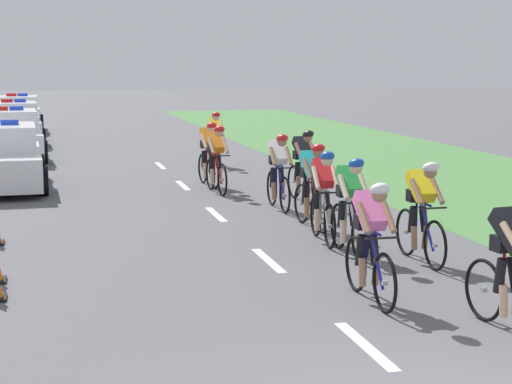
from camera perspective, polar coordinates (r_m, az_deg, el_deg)
name	(u,v)px	position (r m, az deg, el deg)	size (l,w,h in m)	color
grass_verge	(461,177)	(22.69, 13.30, 0.98)	(7.00, 60.00, 0.01)	#4C7F42
lane_markings_centre	(239,234)	(14.84, -1.15, -2.79)	(0.14, 21.60, 0.01)	white
cyclist_second	(371,240)	(10.69, 7.56, -3.11)	(0.42, 1.72, 1.56)	black
cyclist_third	(422,210)	(12.86, 10.82, -1.19)	(0.42, 1.72, 1.56)	black
cyclist_fourth	(350,205)	(13.17, 6.18, -0.85)	(0.42, 1.72, 1.56)	black
cyclist_fifth	(323,195)	(14.11, 4.43, -0.19)	(0.44, 1.72, 1.56)	black
cyclist_sixth	(312,184)	(15.29, 3.72, 0.51)	(0.43, 1.72, 1.56)	black
cyclist_seventh	(279,170)	(17.18, 1.49, 1.43)	(0.42, 1.72, 1.56)	black
cyclist_eighth	(303,165)	(18.12, 3.12, 1.80)	(0.44, 1.72, 1.56)	black
cyclist_ninth	(216,158)	(19.33, -2.62, 2.23)	(0.44, 1.72, 1.56)	black
cyclist_tenth	(209,153)	(20.42, -3.13, 2.57)	(0.45, 1.72, 1.56)	black
cyclist_eleventh	(215,138)	(24.32, -2.69, 3.56)	(0.45, 1.72, 1.56)	black
police_car_nearest	(1,159)	(20.88, -16.39, 2.08)	(2.07, 4.44, 1.59)	white
police_car_second	(10,137)	(26.85, -15.87, 3.50)	(2.16, 4.48, 1.59)	white
police_car_third	(14,125)	(31.83, -15.59, 4.27)	(2.11, 4.46, 1.59)	silver
police_car_furthest	(18,116)	(37.10, -15.38, 4.87)	(2.03, 4.42, 1.59)	white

